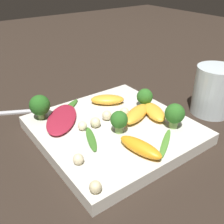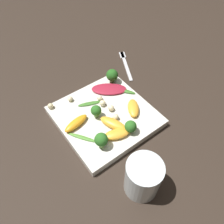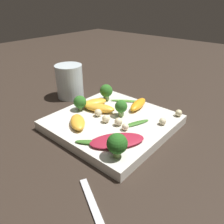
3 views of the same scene
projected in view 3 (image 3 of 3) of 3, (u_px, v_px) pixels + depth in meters
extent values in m
plane|color=#2D231C|center=(112.00, 126.00, 0.51)|extent=(2.40, 2.40, 0.00)
cube|color=silver|center=(112.00, 122.00, 0.51)|extent=(0.25, 0.25, 0.02)
cylinder|color=silver|center=(70.00, 81.00, 0.64)|extent=(0.08, 0.08, 0.10)
cube|color=silver|center=(99.00, 220.00, 0.30)|extent=(0.08, 0.15, 0.01)
ellipsoid|color=maroon|center=(117.00, 141.00, 0.42)|extent=(0.12, 0.10, 0.01)
ellipsoid|color=orange|center=(138.00, 104.00, 0.55)|extent=(0.08, 0.04, 0.02)
ellipsoid|color=#FCAD33|center=(99.00, 108.00, 0.53)|extent=(0.06, 0.08, 0.02)
ellipsoid|color=#FCAD33|center=(78.00, 122.00, 0.47)|extent=(0.06, 0.07, 0.02)
ellipsoid|color=#FCAD33|center=(94.00, 103.00, 0.56)|extent=(0.07, 0.05, 0.02)
cylinder|color=#84AD5B|center=(121.00, 113.00, 0.51)|extent=(0.01, 0.01, 0.02)
sphere|color=#2D6B23|center=(121.00, 106.00, 0.50)|extent=(0.03, 0.03, 0.03)
cylinder|color=#7A9E51|center=(80.00, 107.00, 0.54)|extent=(0.01, 0.01, 0.01)
sphere|color=#2D6B23|center=(80.00, 102.00, 0.53)|extent=(0.03, 0.03, 0.03)
cylinder|color=#7A9E51|center=(117.00, 152.00, 0.38)|extent=(0.01, 0.01, 0.02)
sphere|color=#26601E|center=(117.00, 144.00, 0.37)|extent=(0.04, 0.04, 0.04)
cylinder|color=#84AD5B|center=(106.00, 97.00, 0.59)|extent=(0.02, 0.02, 0.02)
sphere|color=#2D6B23|center=(106.00, 91.00, 0.58)|extent=(0.03, 0.03, 0.03)
ellipsoid|color=#3D7528|center=(96.00, 143.00, 0.42)|extent=(0.06, 0.08, 0.01)
ellipsoid|color=#518E33|center=(126.00, 101.00, 0.58)|extent=(0.06, 0.07, 0.00)
ellipsoid|color=#3D7528|center=(136.00, 123.00, 0.48)|extent=(0.07, 0.04, 0.00)
sphere|color=beige|center=(106.00, 119.00, 0.48)|extent=(0.02, 0.02, 0.02)
sphere|color=beige|center=(98.00, 113.00, 0.51)|extent=(0.02, 0.02, 0.02)
sphere|color=beige|center=(163.00, 121.00, 0.48)|extent=(0.02, 0.02, 0.02)
sphere|color=beige|center=(119.00, 122.00, 0.47)|extent=(0.02, 0.02, 0.02)
sphere|color=beige|center=(179.00, 113.00, 0.51)|extent=(0.02, 0.02, 0.02)
sphere|color=beige|center=(125.00, 127.00, 0.46)|extent=(0.02, 0.02, 0.02)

